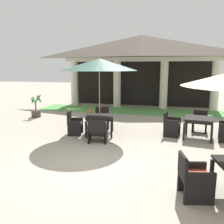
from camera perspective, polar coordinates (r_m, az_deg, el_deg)
ground_plane at (r=6.44m, az=-4.05°, el=-12.41°), size 60.00×60.00×0.00m
background_pavilion at (r=15.03m, az=6.94°, el=13.85°), size 9.95×2.53×4.41m
lawn_strip at (r=13.85m, az=5.92°, el=0.25°), size 11.75×2.34×0.01m
patio_table_near_foreground at (r=9.00m, az=20.19°, el=-1.95°), size 1.10×1.10×0.75m
patio_chair_near_foreground_north at (r=9.98m, az=20.38°, el=-2.19°), size 0.62×0.60×0.84m
patio_chair_near_foreground_west at (r=9.14m, az=14.04°, el=-2.96°), size 0.64×0.72×0.89m
patio_table_mid_left at (r=8.92m, az=-2.97°, el=-1.49°), size 1.16×1.16×0.73m
patio_umbrella_mid_left at (r=8.72m, az=-3.10°, el=11.23°), size 2.78×2.78×2.90m
patio_chair_mid_left_south at (r=8.05m, az=-3.57°, el=-4.52°), size 0.70×0.63×0.83m
patio_chair_mid_left_north at (r=9.92m, az=-2.46°, el=-1.64°), size 0.70×0.67×0.89m
patio_chair_mid_left_west at (r=9.11m, az=-9.06°, el=-2.88°), size 0.61×0.67×0.89m
patio_chair_mid_right_west at (r=5.06m, az=19.06°, el=-14.82°), size 0.68×0.68×0.87m
potted_palm_left_edge at (r=12.69m, az=-17.79°, el=0.32°), size 0.51×0.52×1.18m
terracotta_urn at (r=12.77m, az=-5.37°, el=0.06°), size 0.32×0.32×0.39m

